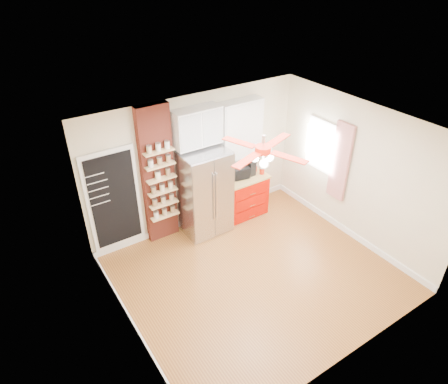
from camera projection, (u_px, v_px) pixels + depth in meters
floor at (256, 275)px, 7.00m from camera, size 4.50×4.50×0.00m
ceiling at (264, 132)px, 5.57m from camera, size 4.50×4.50×0.00m
wall_back at (196, 162)px, 7.70m from camera, size 4.50×0.02×2.70m
wall_front at (360, 289)px, 4.87m from camera, size 4.50×0.02×2.70m
wall_left at (124, 265)px, 5.24m from camera, size 0.02×4.00×2.70m
wall_right at (356, 173)px, 7.34m from camera, size 0.02×4.00×2.70m
chalkboard at (114, 200)px, 7.02m from camera, size 0.95×0.05×1.95m
brick_pillar at (158, 176)px, 7.25m from camera, size 0.60×0.16×2.70m
fridge at (204, 192)px, 7.67m from camera, size 0.90×0.70×1.75m
upper_glass_cabinet at (197, 127)px, 7.13m from camera, size 0.90×0.35×0.70m
red_cabinet at (243, 195)px, 8.38m from camera, size 0.94×0.64×0.90m
upper_shelf_unit at (240, 129)px, 7.75m from camera, size 0.90×0.30×1.15m
window at (322, 146)px, 7.86m from camera, size 0.04×0.75×1.05m
curtain at (340, 162)px, 7.50m from camera, size 0.06×0.40×1.55m
ceiling_fan at (263, 150)px, 5.72m from camera, size 1.40×1.40×0.44m
toaster_oven at (238, 172)px, 8.03m from camera, size 0.47×0.36×0.24m
coffee_maker at (251, 168)px, 8.12m from camera, size 0.16×0.19×0.30m
canister_left at (262, 171)px, 8.20m from camera, size 0.11×0.11×0.13m
canister_right at (254, 168)px, 8.28m from camera, size 0.12×0.12×0.14m
pantry_jar_oats at (158, 175)px, 7.07m from camera, size 0.11×0.11×0.14m
pantry_jar_beans at (168, 172)px, 7.18m from camera, size 0.11×0.11×0.13m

